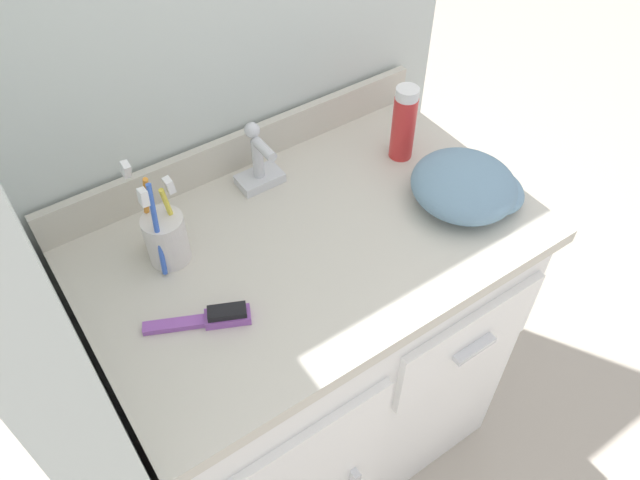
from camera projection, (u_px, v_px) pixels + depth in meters
ground_plane at (315, 436)px, 1.75m from camera, size 6.00×6.00×0.00m
wall_back at (213, 29)px, 1.12m from camera, size 1.02×0.08×2.20m
vanity at (314, 355)px, 1.43m from camera, size 0.84×0.54×0.82m
backsplash at (242, 149)px, 1.26m from camera, size 0.84×0.02×0.08m
sink_faucet at (259, 164)px, 1.22m from camera, size 0.09×0.09×0.14m
toothbrush_cup at (165, 236)px, 1.08m from camera, size 0.07×0.11×0.20m
shaving_cream_can at (404, 124)px, 1.25m from camera, size 0.05×0.05×0.16m
hairbrush at (213, 318)px, 1.01m from camera, size 0.17×0.10×0.03m
hand_towel at (470, 186)px, 1.19m from camera, size 0.20×0.21×0.08m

